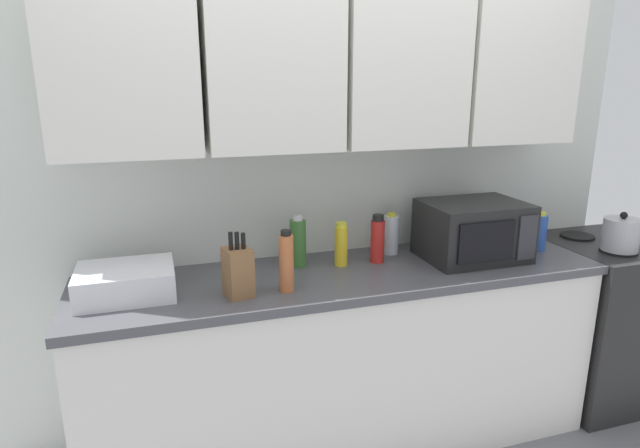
{
  "coord_description": "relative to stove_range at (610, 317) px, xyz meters",
  "views": [
    {
      "loc": [
        -0.81,
        -2.46,
        1.75
      ],
      "look_at": [
        -0.11,
        -0.25,
        1.12
      ],
      "focal_mm": 29.86,
      "sensor_mm": 36.0,
      "label": 1
    }
  ],
  "objects": [
    {
      "name": "stove_range",
      "position": [
        0.0,
        0.0,
        0.0
      ],
      "size": [
        0.76,
        0.64,
        0.91
      ],
      "color": "black",
      "rests_on": "ground_plane"
    },
    {
      "name": "bottle_green_oil",
      "position": [
        -1.78,
        0.16,
        0.56
      ],
      "size": [
        0.08,
        0.08,
        0.25
      ],
      "color": "#386B2D",
      "rests_on": "counter_run"
    },
    {
      "name": "bottle_red_sauce",
      "position": [
        -1.4,
        0.09,
        0.56
      ],
      "size": [
        0.07,
        0.07,
        0.23
      ],
      "color": "red",
      "rests_on": "counter_run"
    },
    {
      "name": "bottle_spice_jar",
      "position": [
        -1.91,
        -0.13,
        0.57
      ],
      "size": [
        0.06,
        0.06,
        0.26
      ],
      "color": "#BC6638",
      "rests_on": "counter_run"
    },
    {
      "name": "microwave",
      "position": [
        -0.94,
        0.01,
        0.59
      ],
      "size": [
        0.48,
        0.37,
        0.28
      ],
      "color": "black",
      "rests_on": "counter_run"
    },
    {
      "name": "knife_block",
      "position": [
        -2.11,
        -0.11,
        0.55
      ],
      "size": [
        0.12,
        0.14,
        0.27
      ],
      "color": "brown",
      "rests_on": "counter_run"
    },
    {
      "name": "kettle",
      "position": [
        -0.17,
        -0.14,
        0.54
      ],
      "size": [
        0.18,
        0.18,
        0.2
      ],
      "color": "#B2B2B7",
      "rests_on": "stove_range"
    },
    {
      "name": "bottle_yellow_mustard",
      "position": [
        -1.59,
        0.1,
        0.55
      ],
      "size": [
        0.06,
        0.06,
        0.21
      ],
      "color": "gold",
      "rests_on": "counter_run"
    },
    {
      "name": "bottle_clear_tall",
      "position": [
        -1.29,
        0.2,
        0.55
      ],
      "size": [
        0.08,
        0.08,
        0.21
      ],
      "color": "silver",
      "rests_on": "counter_run"
    },
    {
      "name": "wall_back_with_cabinets",
      "position": [
        -1.59,
        0.25,
        1.12
      ],
      "size": [
        3.28,
        0.38,
        2.6
      ],
      "color": "silver",
      "rests_on": "ground_plane"
    },
    {
      "name": "counter_run",
      "position": [
        -1.59,
        0.02,
        -0.0
      ],
      "size": [
        2.41,
        0.63,
        0.9
      ],
      "color": "white",
      "rests_on": "ground_plane"
    },
    {
      "name": "bottle_blue_cleaner",
      "position": [
        -0.53,
        0.02,
        0.54
      ],
      "size": [
        0.08,
        0.08,
        0.2
      ],
      "color": "#2D56B7",
      "rests_on": "counter_run"
    },
    {
      "name": "dish_rack",
      "position": [
        -2.54,
        0.02,
        0.51
      ],
      "size": [
        0.38,
        0.3,
        0.12
      ],
      "primitive_type": "cube",
      "color": "silver",
      "rests_on": "counter_run"
    }
  ]
}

